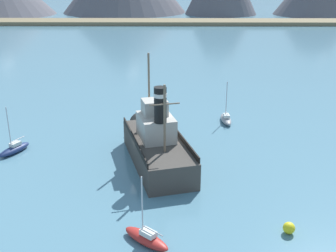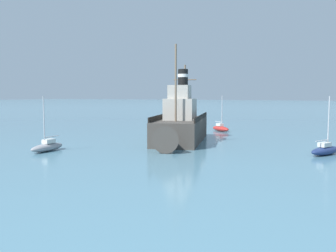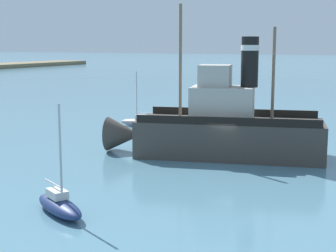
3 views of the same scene
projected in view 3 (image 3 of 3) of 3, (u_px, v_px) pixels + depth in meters
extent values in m
plane|color=teal|center=(221.00, 160.00, 32.91)|extent=(600.00, 600.00, 0.00)
cube|color=#423D38|center=(229.00, 138.00, 33.78)|extent=(7.45, 12.74, 2.40)
cone|color=#423D38|center=(124.00, 134.00, 35.27)|extent=(2.91, 2.94, 2.35)
cube|color=#B2ADA3|center=(222.00, 103.00, 33.52)|extent=(3.96, 4.66, 2.20)
cube|color=#B2ADA3|center=(215.00, 76.00, 33.34)|extent=(2.65, 2.52, 1.40)
cylinder|color=black|center=(250.00, 62.00, 32.74)|extent=(1.10, 1.10, 3.20)
cylinder|color=silver|center=(250.00, 48.00, 32.60)|extent=(1.16, 1.16, 0.35)
cylinder|color=#75604C|center=(180.00, 62.00, 33.68)|extent=(0.20, 0.20, 7.50)
cylinder|color=#75604C|center=(273.00, 75.00, 32.56)|extent=(0.20, 0.20, 6.00)
cylinder|color=#75604C|center=(274.00, 54.00, 32.35)|extent=(2.54, 0.81, 0.12)
cube|color=black|center=(227.00, 121.00, 31.47)|extent=(3.17, 11.02, 0.50)
cube|color=black|center=(233.00, 112.00, 35.63)|extent=(3.17, 11.02, 0.50)
ellipsoid|color=gray|center=(140.00, 123.00, 46.01)|extent=(1.33, 3.86, 0.70)
cube|color=silver|center=(142.00, 117.00, 45.85)|extent=(0.71, 1.14, 0.36)
cylinder|color=#B7B7BC|center=(137.00, 95.00, 45.74)|extent=(0.10, 0.10, 4.20)
cylinder|color=#B7B7BC|center=(146.00, 113.00, 45.63)|extent=(0.19, 1.80, 0.08)
ellipsoid|color=navy|center=(59.00, 206.00, 22.40)|extent=(2.71, 3.88, 0.70)
cube|color=silver|center=(57.00, 194.00, 22.47)|extent=(1.07, 1.27, 0.36)
cylinder|color=#B7B7BC|center=(60.00, 153.00, 21.76)|extent=(0.10, 0.10, 4.20)
cylinder|color=#B7B7BC|center=(53.00, 183.00, 22.74)|extent=(0.89, 1.64, 0.08)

